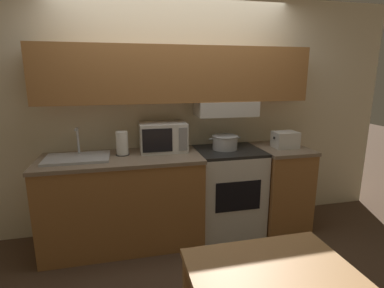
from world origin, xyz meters
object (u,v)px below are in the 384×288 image
stove_range (228,190)px  cooking_pot (225,142)px  sink_basin (77,157)px  microwave (163,137)px  toaster (285,140)px  paper_towel_roll (122,143)px

stove_range → cooking_pot: 0.55m
sink_basin → microwave: bearing=9.3°
toaster → sink_basin: (-2.18, 0.03, -0.07)m
cooking_pot → stove_range: bearing=-38.5°
paper_towel_roll → sink_basin: bearing=-171.3°
microwave → paper_towel_roll: bearing=-170.1°
microwave → toaster: size_ratio=1.77×
cooking_pot → toaster: 0.68m
microwave → toaster: 1.35m
toaster → sink_basin: bearing=179.3°
stove_range → paper_towel_roll: (-1.12, 0.04, 0.59)m
toaster → stove_range: bearing=175.4°
toaster → sink_basin: sink_basin is taller
cooking_pot → paper_towel_roll: size_ratio=1.49×
microwave → stove_range: bearing=-9.3°
stove_range → cooking_pot: bearing=141.5°
toaster → microwave: bearing=172.9°
microwave → paper_towel_roll: (-0.42, -0.07, -0.03)m
stove_range → toaster: toaster is taller
stove_range → cooking_pot: size_ratio=2.61×
cooking_pot → microwave: size_ratio=0.74×
stove_range → microwave: microwave is taller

